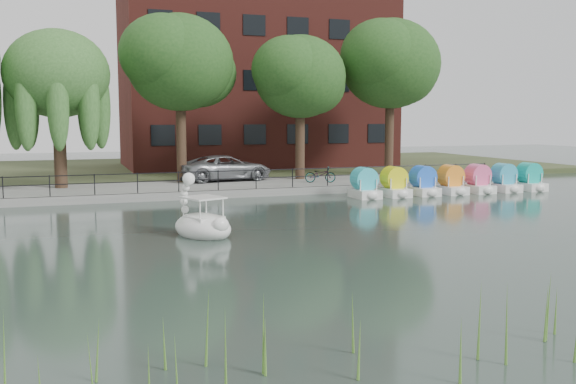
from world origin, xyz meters
TOP-DOWN VIEW (x-y plane):
  - ground_plane at (0.00, 0.00)m, footprint 120.00×120.00m
  - promenade at (0.00, 16.00)m, footprint 40.00×6.00m
  - kerb at (0.00, 13.05)m, footprint 40.00×0.25m
  - land_strip at (0.00, 30.00)m, footprint 60.00×22.00m
  - railing at (0.00, 13.25)m, footprint 32.00×0.05m
  - apartment_building at (7.00, 29.97)m, footprint 20.00×10.07m
  - willow_mid at (-7.50, 17.00)m, footprint 5.32×5.32m
  - broadleaf_center at (-1.00, 18.00)m, footprint 6.00×6.00m
  - broadleaf_right at (6.00, 17.50)m, footprint 5.40×5.40m
  - broadleaf_far at (12.50, 18.50)m, footprint 6.30×6.30m
  - minivan at (1.56, 17.87)m, footprint 3.53×6.39m
  - bicycle at (6.28, 14.98)m, footprint 1.11×1.82m
  - swan_boat at (-2.92, 3.24)m, footprint 2.41×2.93m
  - pedal_boat_row at (12.10, 10.81)m, footprint 11.35×1.70m

SIDE VIEW (x-z plane):
  - ground_plane at x=0.00m, z-range 0.00..0.00m
  - land_strip at x=0.00m, z-range 0.00..0.36m
  - promenade at x=0.00m, z-range 0.00..0.40m
  - kerb at x=0.00m, z-range 0.00..0.40m
  - swan_boat at x=-2.92m, z-range -0.60..1.53m
  - pedal_boat_row at x=12.10m, z-range -0.09..1.31m
  - bicycle at x=6.28m, z-range 0.40..1.40m
  - railing at x=0.00m, z-range 0.65..1.65m
  - minivan at x=1.56m, z-range 0.40..2.09m
  - willow_mid at x=-7.50m, z-range 2.17..10.32m
  - broadleaf_right at x=6.00m, z-range 2.22..10.55m
  - broadleaf_center at x=-1.00m, z-range 2.44..11.69m
  - broadleaf_far at x=12.50m, z-range 2.54..12.25m
  - apartment_building at x=7.00m, z-range 0.36..18.36m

